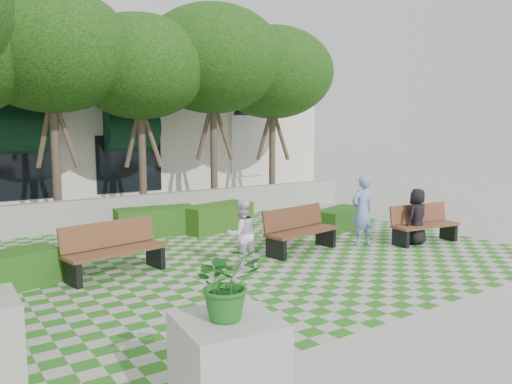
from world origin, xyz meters
TOP-DOWN VIEW (x-y plane):
  - ground at (0.00, 0.00)m, footprint 90.00×90.00m
  - lawn at (0.00, 1.00)m, footprint 12.00×12.00m
  - sidewalk_south at (0.00, -4.70)m, footprint 16.00×2.00m
  - retaining_wall at (0.00, 6.20)m, footprint 15.00×0.36m
  - bench_east at (4.39, -0.54)m, footprint 1.95×0.87m
  - bench_mid at (1.12, 0.55)m, footprint 2.12×1.00m
  - bench_west at (-3.22, 1.15)m, footprint 2.15×1.04m
  - hedge_east at (3.77, 1.96)m, footprint 1.93×1.27m
  - hedge_midright at (0.78, 3.90)m, footprint 2.33×1.34m
  - hedge_midleft at (-0.96, 4.32)m, footprint 2.30×1.20m
  - hedge_west at (-5.23, 1.39)m, footprint 2.08×1.25m
  - planter_front at (-3.87, -4.32)m, footprint 1.11×1.11m
  - person_blue at (2.81, 0.13)m, footprint 0.68×0.47m
  - person_dark at (4.10, -0.56)m, footprint 0.75×0.54m
  - person_white at (-0.82, 0.12)m, footprint 0.78×0.63m
  - tree_row at (-1.86, 5.95)m, footprint 17.70×13.40m
  - building at (0.93, 14.08)m, footprint 18.00×8.92m

SIDE VIEW (x-z plane):
  - ground at x=0.00m, z-range 0.00..0.00m
  - sidewalk_south at x=0.00m, z-range 0.00..0.01m
  - lawn at x=0.00m, z-range 0.01..0.01m
  - hedge_east at x=3.77m, z-range 0.00..0.63m
  - hedge_west at x=-5.23m, z-range 0.00..0.68m
  - hedge_midright at x=0.78m, z-range 0.00..0.77m
  - hedge_midleft at x=-0.96m, z-range 0.00..0.77m
  - retaining_wall at x=0.00m, z-range 0.00..0.90m
  - bench_east at x=4.39m, z-range -0.02..0.97m
  - bench_mid at x=1.12m, z-range -0.02..1.05m
  - bench_west at x=-3.22m, z-range -0.02..1.06m
  - person_dark at x=4.10m, z-range 0.00..1.44m
  - planter_front at x=-3.87m, z-range -0.17..1.61m
  - person_white at x=-0.82m, z-range 0.00..1.48m
  - person_blue at x=2.81m, z-range 0.00..1.80m
  - building at x=0.93m, z-range -0.06..5.09m
  - tree_row at x=-1.86m, z-range 1.47..8.88m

